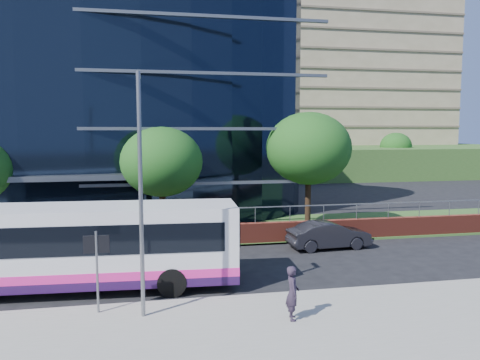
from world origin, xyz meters
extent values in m
cube|color=#2D511E|center=(24.00, 11.00, 0.06)|extent=(36.00, 8.00, 0.12)
cube|color=black|center=(-4.00, 24.00, 8.00)|extent=(38.00, 16.00, 16.00)
cube|color=maroon|center=(20.00, 7.30, 0.60)|extent=(34.00, 0.40, 1.20)
cube|color=slate|center=(20.00, 7.30, 2.08)|extent=(34.00, 0.06, 0.06)
cube|color=#2D511E|center=(32.00, 56.00, 2.00)|extent=(60.00, 42.00, 4.00)
cube|color=gray|center=(32.00, 58.00, 17.00)|extent=(50.00, 12.00, 26.00)
cylinder|color=slate|center=(4.50, -1.60, 1.55)|extent=(0.08, 0.08, 2.80)
cube|color=black|center=(4.50, -1.58, 2.50)|extent=(0.85, 0.06, 0.60)
cylinder|color=black|center=(7.00, 9.00, 1.54)|extent=(0.36, 0.36, 3.08)
ellipsoid|color=#1D4F16|center=(7.00, 9.00, 4.55)|extent=(4.62, 4.62, 3.93)
cylinder|color=black|center=(16.00, 10.00, 1.76)|extent=(0.36, 0.36, 3.52)
ellipsoid|color=#1D4F16|center=(16.00, 10.00, 5.20)|extent=(5.28, 5.28, 4.49)
cylinder|color=black|center=(24.00, 40.00, 1.54)|extent=(0.36, 0.36, 3.08)
ellipsoid|color=#1D4F16|center=(24.00, 40.00, 4.55)|extent=(4.62, 4.62, 3.93)
cylinder|color=black|center=(40.00, 42.00, 1.43)|extent=(0.36, 0.36, 2.86)
ellipsoid|color=#1D4F16|center=(40.00, 42.00, 4.23)|extent=(4.29, 4.29, 3.65)
cylinder|color=slate|center=(6.00, -2.20, 4.15)|extent=(0.14, 0.14, 8.00)
cube|color=slate|center=(6.00, -1.85, 8.05)|extent=(0.15, 0.70, 0.12)
cube|color=silver|center=(3.55, 1.33, 1.87)|extent=(12.41, 3.48, 2.96)
cube|color=#290F40|center=(3.55, 1.33, 0.56)|extent=(12.44, 3.53, 0.33)
cube|color=#E9228E|center=(3.55, 1.33, 0.89)|extent=(12.44, 3.53, 0.33)
cube|color=black|center=(4.22, 1.29, 2.29)|extent=(9.97, 3.39, 1.12)
cylinder|color=black|center=(7.05, -0.15, 0.56)|extent=(1.13, 0.40, 1.12)
imported|color=black|center=(15.68, 5.65, 0.73)|extent=(4.53, 1.82, 1.46)
imported|color=#281F2E|center=(10.77, -3.42, 1.04)|extent=(0.51, 0.70, 1.78)
camera|label=1|loc=(6.26, -17.52, 6.27)|focal=35.00mm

